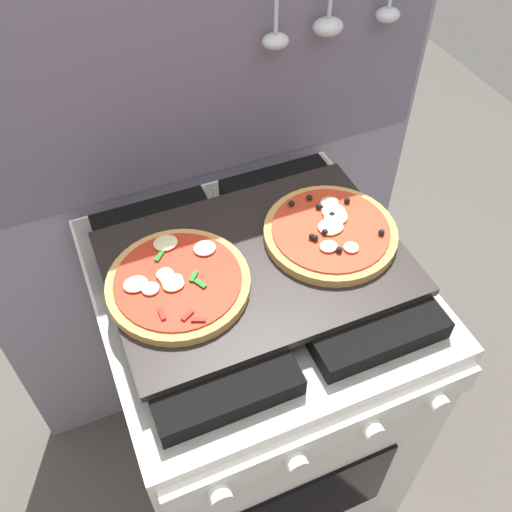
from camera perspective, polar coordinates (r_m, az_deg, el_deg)
The scene contains 6 objects.
ground_plane at distance 1.83m, azimuth -0.00°, elevation -19.78°, with size 4.00×4.00×0.00m, color #4C4742.
kitchen_backsplash at distance 1.36m, azimuth -5.45°, elevation 5.70°, with size 1.10×0.09×1.55m.
stove at distance 1.43m, azimuth 0.03°, elevation -12.96°, with size 0.60×0.64×0.90m.
baking_tray at distance 1.05m, azimuth -0.00°, elevation -0.66°, with size 0.54×0.38×0.02m, color black.
pizza_left at distance 1.01m, azimuth -7.82°, elevation -2.60°, with size 0.25×0.25×0.03m.
pizza_right at distance 1.09m, azimuth 7.52°, elevation 2.34°, with size 0.25×0.25×0.03m.
Camera 1 is at (-0.27, -0.64, 1.70)m, focal length 40.08 mm.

